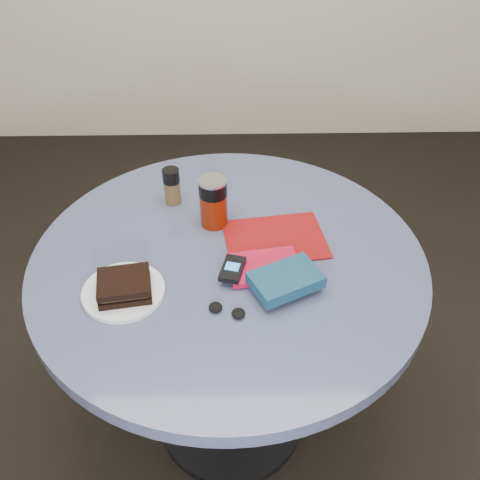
{
  "coord_description": "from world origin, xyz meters",
  "views": [
    {
      "loc": [
        0.01,
        -1.01,
        1.65
      ],
      "look_at": [
        0.03,
        0.0,
        0.8
      ],
      "focal_mm": 40.0,
      "sensor_mm": 36.0,
      "label": 1
    }
  ],
  "objects_px": {
    "plate": "(123,292)",
    "soda_can": "(213,202)",
    "table": "(229,300)",
    "pepper_grinder": "(172,186)",
    "mp3_player": "(232,269)",
    "sandwich": "(124,286)",
    "magazine": "(275,239)",
    "novel": "(286,280)",
    "headphones": "(227,310)",
    "red_book": "(264,267)"
  },
  "relations": [
    {
      "from": "plate",
      "to": "soda_can",
      "type": "bearing_deg",
      "value": 51.75
    },
    {
      "from": "table",
      "to": "pepper_grinder",
      "type": "relative_size",
      "value": 9.25
    },
    {
      "from": "plate",
      "to": "mp3_player",
      "type": "distance_m",
      "value": 0.26
    },
    {
      "from": "table",
      "to": "sandwich",
      "type": "distance_m",
      "value": 0.34
    },
    {
      "from": "table",
      "to": "pepper_grinder",
      "type": "xyz_separation_m",
      "value": [
        -0.16,
        0.23,
        0.22
      ]
    },
    {
      "from": "magazine",
      "to": "novel",
      "type": "distance_m",
      "value": 0.19
    },
    {
      "from": "headphones",
      "to": "pepper_grinder",
      "type": "bearing_deg",
      "value": 109.59
    },
    {
      "from": "table",
      "to": "magazine",
      "type": "bearing_deg",
      "value": 25.56
    },
    {
      "from": "sandwich",
      "to": "pepper_grinder",
      "type": "height_order",
      "value": "pepper_grinder"
    },
    {
      "from": "plate",
      "to": "novel",
      "type": "bearing_deg",
      "value": 0.35
    },
    {
      "from": "novel",
      "to": "magazine",
      "type": "bearing_deg",
      "value": 66.85
    },
    {
      "from": "soda_can",
      "to": "plate",
      "type": "bearing_deg",
      "value": -128.25
    },
    {
      "from": "sandwich",
      "to": "headphones",
      "type": "xyz_separation_m",
      "value": [
        0.23,
        -0.06,
        -0.02
      ]
    },
    {
      "from": "pepper_grinder",
      "to": "mp3_player",
      "type": "distance_m",
      "value": 0.36
    },
    {
      "from": "soda_can",
      "to": "headphones",
      "type": "bearing_deg",
      "value": -84.06
    },
    {
      "from": "table",
      "to": "plate",
      "type": "bearing_deg",
      "value": -152.08
    },
    {
      "from": "mp3_player",
      "to": "magazine",
      "type": "bearing_deg",
      "value": 50.65
    },
    {
      "from": "headphones",
      "to": "magazine",
      "type": "bearing_deg",
      "value": 63.61
    },
    {
      "from": "magazine",
      "to": "red_book",
      "type": "height_order",
      "value": "red_book"
    },
    {
      "from": "table",
      "to": "red_book",
      "type": "relative_size",
      "value": 5.82
    },
    {
      "from": "sandwich",
      "to": "headphones",
      "type": "height_order",
      "value": "sandwich"
    },
    {
      "from": "red_book",
      "to": "magazine",
      "type": "bearing_deg",
      "value": 64.09
    },
    {
      "from": "soda_can",
      "to": "headphones",
      "type": "relative_size",
      "value": 1.52
    },
    {
      "from": "red_book",
      "to": "novel",
      "type": "bearing_deg",
      "value": -65.55
    },
    {
      "from": "novel",
      "to": "mp3_player",
      "type": "relative_size",
      "value": 1.66
    },
    {
      "from": "mp3_player",
      "to": "pepper_grinder",
      "type": "bearing_deg",
      "value": 118.08
    },
    {
      "from": "plate",
      "to": "headphones",
      "type": "relative_size",
      "value": 2.1
    },
    {
      "from": "pepper_grinder",
      "to": "headphones",
      "type": "relative_size",
      "value": 1.17
    },
    {
      "from": "pepper_grinder",
      "to": "magazine",
      "type": "xyz_separation_m",
      "value": [
        0.28,
        -0.17,
        -0.05
      ]
    },
    {
      "from": "table",
      "to": "plate",
      "type": "height_order",
      "value": "plate"
    },
    {
      "from": "soda_can",
      "to": "novel",
      "type": "relative_size",
      "value": 0.88
    },
    {
      "from": "table",
      "to": "novel",
      "type": "height_order",
      "value": "novel"
    },
    {
      "from": "soda_can",
      "to": "red_book",
      "type": "bearing_deg",
      "value": -56.71
    },
    {
      "from": "sandwich",
      "to": "pepper_grinder",
      "type": "distance_m",
      "value": 0.38
    },
    {
      "from": "headphones",
      "to": "sandwich",
      "type": "bearing_deg",
      "value": 166.24
    },
    {
      "from": "mp3_player",
      "to": "table",
      "type": "bearing_deg",
      "value": 97.48
    },
    {
      "from": "sandwich",
      "to": "plate",
      "type": "bearing_deg",
      "value": 128.97
    },
    {
      "from": "magazine",
      "to": "soda_can",
      "type": "bearing_deg",
      "value": 147.01
    },
    {
      "from": "magazine",
      "to": "mp3_player",
      "type": "height_order",
      "value": "mp3_player"
    },
    {
      "from": "plate",
      "to": "sandwich",
      "type": "relative_size",
      "value": 1.45
    },
    {
      "from": "mp3_player",
      "to": "sandwich",
      "type": "bearing_deg",
      "value": -166.43
    },
    {
      "from": "soda_can",
      "to": "red_book",
      "type": "distance_m",
      "value": 0.24
    },
    {
      "from": "sandwich",
      "to": "mp3_player",
      "type": "xyz_separation_m",
      "value": [
        0.25,
        0.06,
        -0.01
      ]
    },
    {
      "from": "magazine",
      "to": "novel",
      "type": "relative_size",
      "value": 1.63
    },
    {
      "from": "magazine",
      "to": "red_book",
      "type": "distance_m",
      "value": 0.12
    },
    {
      "from": "sandwich",
      "to": "red_book",
      "type": "relative_size",
      "value": 0.78
    },
    {
      "from": "table",
      "to": "pepper_grinder",
      "type": "bearing_deg",
      "value": 123.78
    },
    {
      "from": "table",
      "to": "pepper_grinder",
      "type": "distance_m",
      "value": 0.36
    },
    {
      "from": "magazine",
      "to": "sandwich",
      "type": "bearing_deg",
      "value": -159.48
    },
    {
      "from": "plate",
      "to": "sandwich",
      "type": "distance_m",
      "value": 0.03
    }
  ]
}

